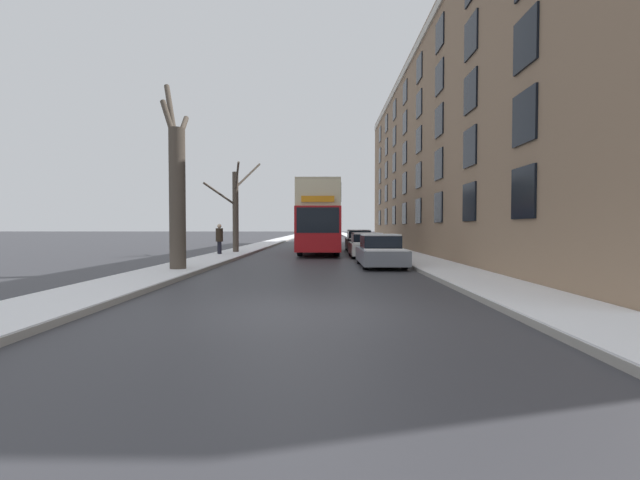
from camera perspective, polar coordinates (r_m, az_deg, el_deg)
name	(u,v)px	position (r m, az deg, el deg)	size (l,w,h in m)	color
ground_plane	(299,311)	(8.59, -2.85, -9.44)	(320.00, 320.00, 0.00)	#38383D
sidewalk_left	(286,238)	(61.68, -4.52, 0.24)	(2.18, 130.00, 0.16)	gray
sidewalk_right	(356,238)	(61.60, 4.87, 0.23)	(2.18, 130.00, 0.16)	gray
terrace_facade_right	(481,151)	(30.05, 20.71, 11.04)	(9.10, 40.90, 13.17)	#8C7056
bare_tree_left_0	(177,188)	(16.50, -18.54, 6.56)	(1.31, 2.57, 7.26)	#4C4238
bare_tree_left_1	(236,208)	(26.63, -11.19, 4.14)	(2.89, 3.50, 5.83)	#4C4238
double_decker_bus	(319,215)	(28.11, -0.10, 3.29)	(2.50, 11.62, 4.31)	red
parked_car_0	(380,251)	(18.27, 8.04, -1.52)	(1.77, 4.43, 1.37)	slate
parked_car_1	(367,246)	(23.97, 6.27, -0.75)	(1.88, 4.16, 1.36)	silver
parked_car_2	(359,241)	(29.59, 5.20, -0.18)	(1.74, 4.08, 1.49)	black
oncoming_van	(312,231)	(46.81, -1.12, 1.19)	(2.08, 5.64, 2.27)	white
pedestrian_left_sidewalk	(219,239)	(24.69, -13.27, 0.16)	(0.40, 0.40, 1.85)	black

